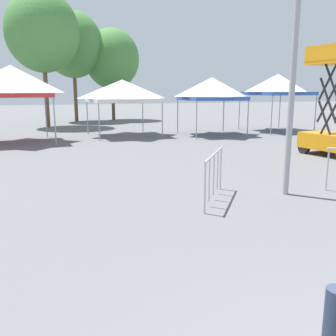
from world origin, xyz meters
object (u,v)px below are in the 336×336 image
Objects in this scene: scissor_lift at (335,123)px; tree_behind_tents_center at (73,45)px; tree_behind_tents_left at (42,32)px; tree_behind_tents_right at (112,59)px; crowd_barrier_by_lift at (214,168)px; canopy_tent_far_right at (123,91)px; canopy_tent_behind_center at (212,89)px; canopy_tent_far_left at (11,81)px; canopy_tent_behind_left at (278,85)px.

tree_behind_tents_center reaches higher than scissor_lift.
tree_behind_tents_left is 1.19× the size of tree_behind_tents_right.
scissor_lift is 19.24m from tree_behind_tents_left.
tree_behind_tents_left reaches higher than tree_behind_tents_center.
crowd_barrier_by_lift is at bearing -83.57° from tree_behind_tents_left.
canopy_tent_behind_center is (4.66, -1.44, 0.11)m from canopy_tent_far_right.
canopy_tent_far_left is 1.10× the size of canopy_tent_behind_center.
tree_behind_tents_left is at bearing -141.47° from tree_behind_tents_right.
tree_behind_tents_left is (2.00, 7.75, 3.34)m from canopy_tent_far_left.
tree_behind_tents_center is (-1.02, 11.02, 3.52)m from canopy_tent_far_right.
canopy_tent_behind_left is at bearing -0.22° from canopy_tent_far_left.
canopy_tent_behind_center is at bearing -78.74° from tree_behind_tents_right.
canopy_tent_behind_center is at bearing -65.49° from tree_behind_tents_center.
canopy_tent_far_left is 8.67m from tree_behind_tents_left.
tree_behind_tents_left is at bearing 117.06° from canopy_tent_far_right.
tree_behind_tents_right is at bearing 120.61° from canopy_tent_behind_left.
canopy_tent_behind_center is (10.17, -0.55, -0.33)m from canopy_tent_far_left.
scissor_lift reaches higher than crowd_barrier_by_lift.
canopy_tent_behind_left is 0.47× the size of tree_behind_tents_right.
tree_behind_tents_left is 4.85m from tree_behind_tents_center.
scissor_lift reaches higher than canopy_tent_behind_center.
tree_behind_tents_right is at bearing 5.91° from tree_behind_tents_center.
canopy_tent_behind_left is 16.13m from crowd_barrier_by_lift.
tree_behind_tents_right is (-3.69, 20.56, 3.77)m from scissor_lift.
tree_behind_tents_center reaches higher than canopy_tent_far_right.
scissor_lift is at bearing -36.36° from canopy_tent_far_left.
tree_behind_tents_left is at bearing 96.43° from crowd_barrier_by_lift.
canopy_tent_behind_left is at bearing -5.73° from canopy_tent_far_right.
tree_behind_tents_left is 20.58m from crowd_barrier_by_lift.
canopy_tent_behind_center is 7.97m from scissor_lift.
canopy_tent_behind_left is at bearing 66.61° from scissor_lift.
canopy_tent_behind_center is 0.81× the size of scissor_lift.
canopy_tent_behind_left is 0.39× the size of tree_behind_tents_left.
tree_behind_tents_left reaches higher than canopy_tent_behind_left.
tree_behind_tents_right reaches higher than scissor_lift.
canopy_tent_far_left reaches higher than canopy_tent_far_right.
scissor_lift is (-3.58, -8.27, -1.57)m from canopy_tent_behind_left.
canopy_tent_far_right is at bearing -62.94° from tree_behind_tents_left.
canopy_tent_behind_center is 1.95× the size of crowd_barrier_by_lift.
tree_behind_tents_center is at bearing 59.07° from tree_behind_tents_left.
canopy_tent_far_right is 11.61m from tree_behind_tents_center.
canopy_tent_far_left is 14.57m from tree_behind_tents_right.
scissor_lift is at bearing -81.63° from canopy_tent_behind_center.
canopy_tent_behind_center reaches higher than canopy_tent_far_right.
tree_behind_tents_left is 5.26× the size of crowd_barrier_by_lift.
tree_behind_tents_center is (-6.82, 20.23, 4.72)m from scissor_lift.
canopy_tent_far_right is at bearing -84.72° from tree_behind_tents_center.
tree_behind_tents_right is at bearing 38.53° from tree_behind_tents_left.
scissor_lift is 0.46× the size of tree_behind_tents_left.
tree_behind_tents_right is 3.29m from tree_behind_tents_center.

